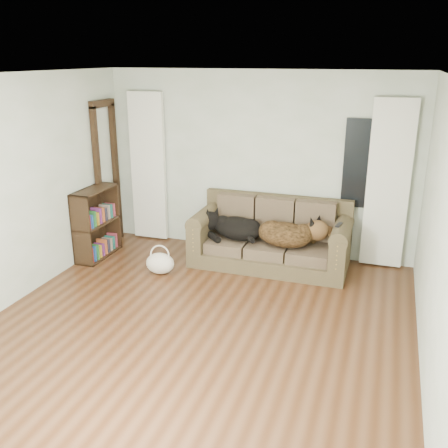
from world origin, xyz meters
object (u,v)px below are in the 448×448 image
(sofa, at_px, (270,234))
(tote_bag, at_px, (160,262))
(dog_shepherd, at_px, (289,235))
(dog_black_lab, at_px, (235,229))
(bookshelf, at_px, (97,223))

(sofa, height_order, tote_bag, sofa)
(dog_shepherd, distance_m, tote_bag, 1.75)
(dog_black_lab, xyz_separation_m, bookshelf, (-1.93, -0.44, 0.02))
(dog_black_lab, relative_size, bookshelf, 0.72)
(tote_bag, bearing_deg, dog_black_lab, 41.32)
(sofa, distance_m, dog_shepherd, 0.29)
(bookshelf, bearing_deg, tote_bag, -21.27)
(dog_black_lab, relative_size, tote_bag, 1.87)
(dog_black_lab, bearing_deg, dog_shepherd, 16.63)
(dog_shepherd, relative_size, bookshelf, 0.78)
(bookshelf, bearing_deg, sofa, 3.81)
(dog_black_lab, distance_m, tote_bag, 1.13)
(dog_shepherd, relative_size, tote_bag, 2.01)
(tote_bag, xyz_separation_m, bookshelf, (-1.11, 0.28, 0.34))
(dog_shepherd, distance_m, bookshelf, 2.73)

